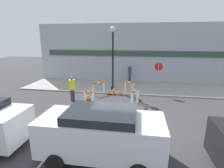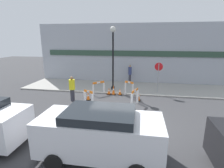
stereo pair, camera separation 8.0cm
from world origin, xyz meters
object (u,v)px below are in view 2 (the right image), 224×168
Objects in this scene: person_pedestrian at (130,73)px; stop_sign at (158,73)px; streetlamp_post at (113,50)px; parked_car_1 at (100,132)px; person_worker at (72,88)px.

stop_sign is at bearing 109.04° from person_pedestrian.
streetlamp_post is 8.66m from parked_car_1.
person_worker is at bearing 120.61° from parked_car_1.
person_worker is 6.29m from person_pedestrian.
stop_sign is 8.47m from parked_car_1.
person_pedestrian is (1.20, 2.37, -2.27)m from streetlamp_post.
person_pedestrian is (3.54, 5.20, 0.11)m from person_worker.
person_pedestrian is at bearing 63.06° from streetlamp_post.
streetlamp_post is at bearing 36.83° from person_worker.
person_pedestrian is 10.68m from parked_car_1.
streetlamp_post is 1.17× the size of parked_car_1.
person_worker is 1.00× the size of person_pedestrian.
stop_sign reaches higher than parked_car_1.
person_pedestrian is at bearing -43.84° from stop_sign.
streetlamp_post is 4.37m from person_worker.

